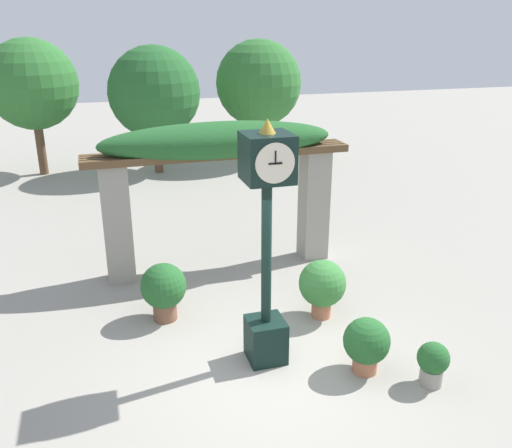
# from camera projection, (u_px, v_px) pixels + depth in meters

# --- Properties ---
(ground_plane) EXTENTS (60.00, 60.00, 0.00)m
(ground_plane) POSITION_uv_depth(u_px,v_px,m) (279.00, 367.00, 7.87)
(ground_plane) COLOR gray
(pedestal_clock) EXTENTS (0.63, 0.68, 3.57)m
(pedestal_clock) POSITION_uv_depth(u_px,v_px,m) (267.00, 238.00, 7.41)
(pedestal_clock) COLOR black
(pedestal_clock) RESTS_ON ground
(pergola) EXTENTS (5.11, 1.12, 2.97)m
(pergola) POSITION_uv_depth(u_px,v_px,m) (219.00, 160.00, 10.35)
(pergola) COLOR gray
(pergola) RESTS_ON ground
(potted_plant_near_left) EXTENTS (0.76, 0.76, 1.00)m
(potted_plant_near_left) POSITION_uv_depth(u_px,v_px,m) (164.00, 288.00, 8.97)
(potted_plant_near_left) COLOR brown
(potted_plant_near_left) RESTS_ON ground
(potted_plant_near_right) EXTENTS (0.44, 0.44, 0.64)m
(potted_plant_near_right) POSITION_uv_depth(u_px,v_px,m) (433.00, 362.00, 7.38)
(potted_plant_near_right) COLOR gray
(potted_plant_near_right) RESTS_ON ground
(potted_plant_far_left) EXTENTS (0.80, 0.80, 1.02)m
(potted_plant_far_left) POSITION_uv_depth(u_px,v_px,m) (322.00, 285.00, 9.04)
(potted_plant_far_left) COLOR #B26B4C
(potted_plant_far_left) RESTS_ON ground
(potted_plant_far_right) EXTENTS (0.67, 0.67, 0.83)m
(potted_plant_far_right) POSITION_uv_depth(u_px,v_px,m) (366.00, 343.00, 7.63)
(potted_plant_far_right) COLOR #B26B4C
(potted_plant_far_right) RESTS_ON ground
(tree_line) EXTENTS (10.26, 3.73, 4.32)m
(tree_line) POSITION_uv_depth(u_px,v_px,m) (157.00, 87.00, 17.73)
(tree_line) COLOR brown
(tree_line) RESTS_ON ground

